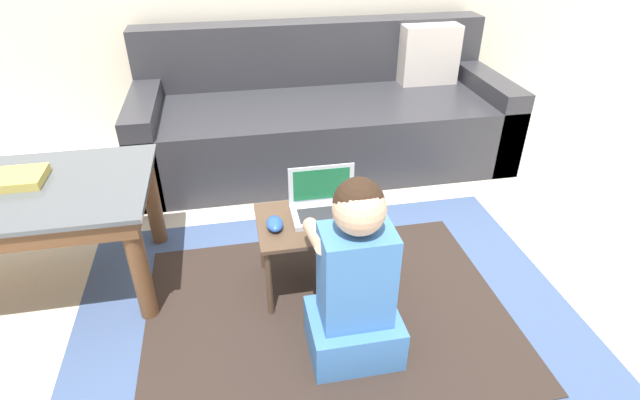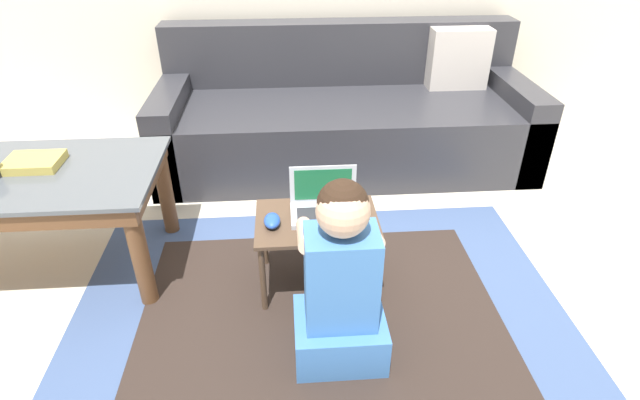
{
  "view_description": "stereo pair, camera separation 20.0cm",
  "coord_description": "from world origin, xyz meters",
  "px_view_note": "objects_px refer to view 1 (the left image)",
  "views": [
    {
      "loc": [
        -0.34,
        -1.66,
        1.44
      ],
      "look_at": [
        -0.02,
        0.02,
        0.39
      ],
      "focal_mm": 28.0,
      "sensor_mm": 36.0,
      "label": 1
    },
    {
      "loc": [
        -0.14,
        -1.69,
        1.44
      ],
      "look_at": [
        -0.02,
        0.02,
        0.39
      ],
      "focal_mm": 28.0,
      "sensor_mm": 36.0,
      "label": 2
    }
  ],
  "objects_px": {
    "coffee_table": "(5,206)",
    "laptop_desk": "(318,229)",
    "computer_mouse": "(275,224)",
    "person_seated": "(355,283)",
    "couch": "(323,117)",
    "book_on_table": "(15,179)",
    "laptop": "(325,207)"
  },
  "relations": [
    {
      "from": "coffee_table",
      "to": "laptop_desk",
      "type": "bearing_deg",
      "value": -9.44
    },
    {
      "from": "computer_mouse",
      "to": "person_seated",
      "type": "distance_m",
      "value": 0.43
    },
    {
      "from": "laptop_desk",
      "to": "laptop",
      "type": "bearing_deg",
      "value": 47.79
    },
    {
      "from": "couch",
      "to": "book_on_table",
      "type": "xyz_separation_m",
      "value": [
        -1.41,
        -0.96,
        0.23
      ]
    },
    {
      "from": "book_on_table",
      "to": "computer_mouse",
      "type": "bearing_deg",
      "value": -15.78
    },
    {
      "from": "coffee_table",
      "to": "couch",
      "type": "bearing_deg",
      "value": 34.7
    },
    {
      "from": "computer_mouse",
      "to": "book_on_table",
      "type": "relative_size",
      "value": 0.47
    },
    {
      "from": "laptop",
      "to": "person_seated",
      "type": "xyz_separation_m",
      "value": [
        0.02,
        -0.42,
        -0.04
      ]
    },
    {
      "from": "laptop_desk",
      "to": "person_seated",
      "type": "height_order",
      "value": "person_seated"
    },
    {
      "from": "couch",
      "to": "coffee_table",
      "type": "bearing_deg",
      "value": -145.3
    },
    {
      "from": "couch",
      "to": "coffee_table",
      "type": "height_order",
      "value": "couch"
    },
    {
      "from": "person_seated",
      "to": "book_on_table",
      "type": "bearing_deg",
      "value": 152.19
    },
    {
      "from": "computer_mouse",
      "to": "book_on_table",
      "type": "xyz_separation_m",
      "value": [
        -0.97,
        0.27,
        0.15
      ]
    },
    {
      "from": "couch",
      "to": "computer_mouse",
      "type": "height_order",
      "value": "couch"
    },
    {
      "from": "computer_mouse",
      "to": "person_seated",
      "type": "relative_size",
      "value": 0.14
    },
    {
      "from": "coffee_table",
      "to": "laptop_desk",
      "type": "distance_m",
      "value": 1.22
    },
    {
      "from": "book_on_table",
      "to": "laptop_desk",
      "type": "bearing_deg",
      "value": -12.17
    },
    {
      "from": "couch",
      "to": "laptop",
      "type": "xyz_separation_m",
      "value": [
        -0.22,
        -1.17,
        0.09
      ]
    },
    {
      "from": "coffee_table",
      "to": "laptop_desk",
      "type": "height_order",
      "value": "coffee_table"
    },
    {
      "from": "couch",
      "to": "laptop_desk",
      "type": "xyz_separation_m",
      "value": [
        -0.26,
        -1.21,
        0.02
      ]
    },
    {
      "from": "coffee_table",
      "to": "book_on_table",
      "type": "xyz_separation_m",
      "value": [
        0.05,
        0.05,
        0.09
      ]
    },
    {
      "from": "laptop_desk",
      "to": "computer_mouse",
      "type": "height_order",
      "value": "computer_mouse"
    },
    {
      "from": "couch",
      "to": "coffee_table",
      "type": "relative_size",
      "value": 1.99
    },
    {
      "from": "coffee_table",
      "to": "person_seated",
      "type": "relative_size",
      "value": 1.53
    },
    {
      "from": "coffee_table",
      "to": "computer_mouse",
      "type": "height_order",
      "value": "coffee_table"
    },
    {
      "from": "coffee_table",
      "to": "person_seated",
      "type": "height_order",
      "value": "person_seated"
    },
    {
      "from": "computer_mouse",
      "to": "person_seated",
      "type": "height_order",
      "value": "person_seated"
    },
    {
      "from": "couch",
      "to": "person_seated",
      "type": "distance_m",
      "value": 1.61
    },
    {
      "from": "laptop_desk",
      "to": "person_seated",
      "type": "xyz_separation_m",
      "value": [
        0.05,
        -0.39,
        0.03
      ]
    },
    {
      "from": "book_on_table",
      "to": "couch",
      "type": "bearing_deg",
      "value": 34.28
    },
    {
      "from": "laptop_desk",
      "to": "computer_mouse",
      "type": "distance_m",
      "value": 0.19
    },
    {
      "from": "person_seated",
      "to": "coffee_table",
      "type": "bearing_deg",
      "value": 154.91
    }
  ]
}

